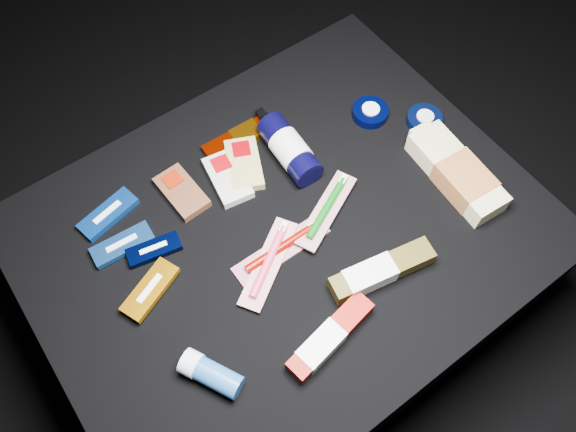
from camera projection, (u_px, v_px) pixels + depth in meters
ground at (286, 299)px, 1.46m from camera, size 3.00×3.00×0.00m
cloth_table at (285, 268)px, 1.29m from camera, size 0.98×0.78×0.40m
luna_bar_0 at (108, 214)px, 1.12m from camera, size 0.13×0.07×0.02m
luna_bar_1 at (123, 245)px, 1.08m from camera, size 0.12×0.05×0.02m
luna_bar_2 at (154, 249)px, 1.08m from camera, size 0.11×0.06×0.01m
luna_bar_3 at (150, 290)px, 1.03m from camera, size 0.13×0.09×0.02m
clif_bar_0 at (180, 191)px, 1.14m from camera, size 0.07×0.12×0.02m
clif_bar_1 at (227, 176)px, 1.16m from camera, size 0.09×0.13×0.02m
clif_bar_2 at (244, 162)px, 1.17m from camera, size 0.11×0.14×0.02m
power_bar at (240, 138)px, 1.21m from camera, size 0.15×0.05×0.02m
lotion_bottle at (289, 149)px, 1.16m from camera, size 0.07×0.21×0.07m
cream_tin_upper at (370, 112)px, 1.24m from camera, size 0.08×0.08×0.02m
cream_tin_lower at (424, 119)px, 1.23m from camera, size 0.08×0.08×0.02m
bodywash_bottle at (458, 174)px, 1.14m from camera, size 0.10×0.25×0.05m
deodorant_stick at (210, 373)px, 0.95m from camera, size 0.09×0.12×0.05m
toothbrush_pack_0 at (283, 248)px, 1.08m from camera, size 0.20×0.05×0.02m
toothbrush_pack_1 at (269, 261)px, 1.06m from camera, size 0.19×0.14×0.02m
toothbrush_pack_2 at (327, 208)px, 1.11m from camera, size 0.19×0.12×0.02m
toothpaste_carton_red at (327, 340)px, 0.99m from camera, size 0.19×0.07×0.04m
toothpaste_carton_green at (377, 272)px, 1.04m from camera, size 0.21×0.08×0.04m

